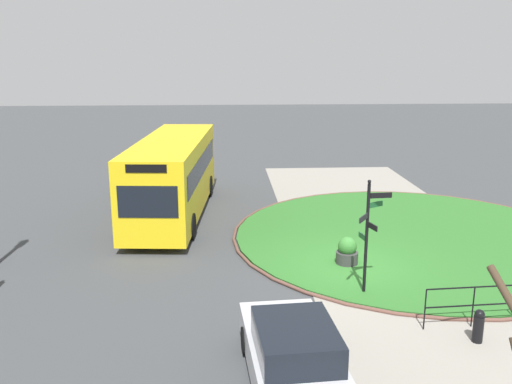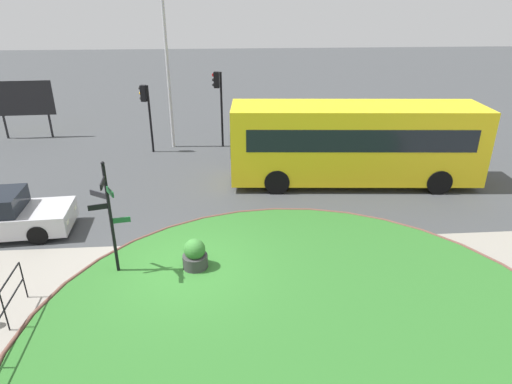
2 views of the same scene
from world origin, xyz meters
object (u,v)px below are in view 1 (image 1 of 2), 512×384
planter_near_signpost (347,253)px  bus_yellow (173,175)px  signpost_directional (368,230)px  bollard_foreground (478,326)px  car_near_lane (294,359)px

planter_near_signpost → bus_yellow: bearing=44.4°
signpost_directional → bus_yellow: signpost_directional is taller
signpost_directional → planter_near_signpost: (2.19, 0.04, -1.49)m
bollard_foreground → bus_yellow: bus_yellow is taller
car_near_lane → planter_near_signpost: car_near_lane is taller
bollard_foreground → car_near_lane: 4.88m
signpost_directional → bollard_foreground: size_ratio=3.98×
signpost_directional → bus_yellow: 10.46m
signpost_directional → car_near_lane: signpost_directional is taller
bus_yellow → planter_near_signpost: (-6.26, -6.12, -1.31)m
bollard_foreground → car_near_lane: bearing=108.7°
bollard_foreground → bus_yellow: bearing=36.0°
car_near_lane → signpost_directional: bearing=-35.0°
bollard_foreground → planter_near_signpost: planter_near_signpost is taller
planter_near_signpost → car_near_lane: bearing=158.6°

